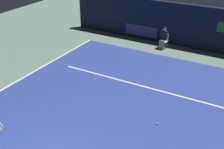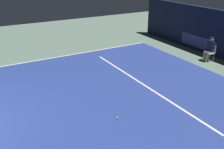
# 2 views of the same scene
# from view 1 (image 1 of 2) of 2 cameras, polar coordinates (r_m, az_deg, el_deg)

# --- Properties ---
(ground_plane) EXTENTS (30.72, 30.72, 0.00)m
(ground_plane) POSITION_cam_1_polar(r_m,az_deg,el_deg) (12.18, 1.49, -6.43)
(ground_plane) COLOR slate
(court_surface) EXTENTS (10.80, 11.77, 0.01)m
(court_surface) POSITION_cam_1_polar(r_m,az_deg,el_deg) (12.17, 1.49, -6.40)
(court_surface) COLOR navy
(court_surface) RESTS_ON ground
(line_sideline_right) EXTENTS (0.10, 11.77, 0.01)m
(line_sideline_right) POSITION_cam_1_polar(r_m,az_deg,el_deg) (15.06, -16.76, -0.49)
(line_sideline_right) COLOR white
(line_sideline_right) RESTS_ON court_surface
(line_service) EXTENTS (8.42, 0.10, 0.01)m
(line_service) POSITION_cam_1_polar(r_m,az_deg,el_deg) (13.75, 5.55, -2.17)
(line_service) COLOR white
(line_service) RESTS_ON court_surface
(back_wall) EXTENTS (14.80, 0.33, 2.60)m
(back_wall) POSITION_cam_1_polar(r_m,az_deg,el_deg) (18.37, 13.48, 9.37)
(back_wall) COLOR #141933
(back_wall) RESTS_ON ground
(line_judge_on_chair) EXTENTS (0.45, 0.54, 1.32)m
(line_judge_on_chair) POSITION_cam_1_polar(r_m,az_deg,el_deg) (17.85, 10.06, 7.09)
(line_judge_on_chair) COLOR white
(line_judge_on_chair) RESTS_ON ground
(tennis_ball) EXTENTS (0.07, 0.07, 0.07)m
(tennis_ball) POSITION_cam_1_polar(r_m,az_deg,el_deg) (11.34, 8.76, -9.42)
(tennis_ball) COLOR #CCE033
(tennis_ball) RESTS_ON court_surface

